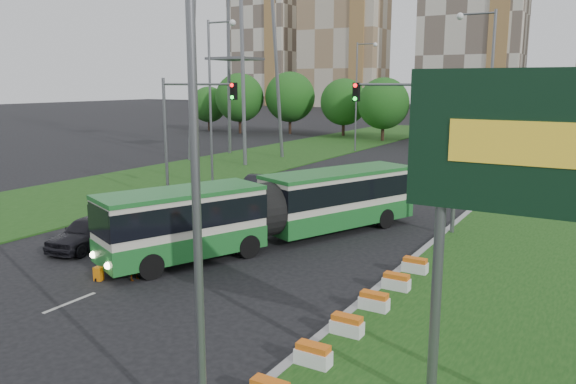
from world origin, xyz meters
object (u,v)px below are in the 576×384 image
Objects in this scene: car_left_far at (257,186)px; pedestrian at (134,261)px; traffic_mast_median at (426,129)px; traffic_mast_left at (184,121)px; shopping_trolley at (98,274)px; articulated_bus at (271,208)px; car_left_near at (89,232)px; billboard at (556,161)px.

car_left_far is 17.01m from pedestrian.
traffic_mast_median is at bearing -23.94° from car_left_far.
pedestrian is at bearing -57.75° from traffic_mast_left.
traffic_mast_median reaches higher than pedestrian.
pedestrian is at bearing 20.79° from shopping_trolley.
car_left_near is (-6.93, -5.17, -0.95)m from articulated_bus.
shopping_trolley is at bearing -44.82° from car_left_near.
billboard is at bearing -20.37° from shopping_trolley.
billboard reaches higher than pedestrian.
articulated_bus is 8.74m from shopping_trolley.
billboard is 0.47× the size of articulated_bus.
billboard reaches higher than articulated_bus.
billboard is 27.16m from traffic_mast_left.
billboard is at bearing -14.86° from articulated_bus.
articulated_bus is at bearing -134.76° from traffic_mast_median.
traffic_mast_left is at bearing 146.45° from billboard.
car_left_near is at bearing -120.42° from articulated_bus.
pedestrian is (-14.99, 2.91, -5.40)m from billboard.
traffic_mast_median is at bearing 68.09° from articulated_bus.
shopping_trolley is at bearing 125.14° from pedestrian.
billboard is 1.80× the size of car_left_far.
pedestrian reaches higher than car_left_far.
traffic_mast_median is 15.79m from pedestrian.
car_left_far is 2.91× the size of pedestrian.
car_left_near is (2.49, -9.96, -4.59)m from traffic_mast_left.
traffic_mast_median reaches higher than car_left_far.
articulated_bus is at bearing -12.25° from pedestrian.
traffic_mast_left is 15.02m from pedestrian.
car_left_far is (-19.95, 19.18, -5.43)m from billboard.
car_left_far is (-12.48, 3.17, -4.62)m from traffic_mast_median.
shopping_trolley is (6.46, -12.88, -5.08)m from traffic_mast_left.
traffic_mast_left is 15.28m from shopping_trolley.
billboard is 1.00× the size of traffic_mast_median.
billboard is 1.00× the size of traffic_mast_left.
traffic_mast_median is 0.47× the size of articulated_bus.
traffic_mast_left is 1.79× the size of car_left_near.
car_left_far is at bearing 80.77° from car_left_near.
billboard is 17.68m from traffic_mast_median.
car_left_near is 8.13× the size of shopping_trolley.
billboard is 16.20m from pedestrian.
traffic_mast_left is at bearing 103.72° from shopping_trolley.
traffic_mast_median reaches higher than articulated_bus.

